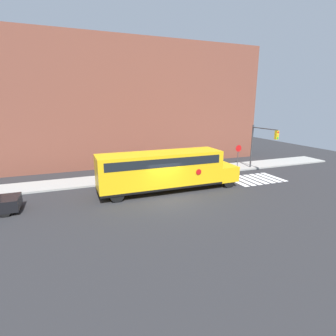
# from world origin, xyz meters

# --- Properties ---
(ground_plane) EXTENTS (60.00, 60.00, 0.00)m
(ground_plane) POSITION_xyz_m (0.00, 0.00, 0.00)
(ground_plane) COLOR #28282B
(sidewalk_strip) EXTENTS (44.00, 3.00, 0.15)m
(sidewalk_strip) POSITION_xyz_m (0.00, 6.50, 0.07)
(sidewalk_strip) COLOR #9E9E99
(sidewalk_strip) RESTS_ON ground
(building_backdrop) EXTENTS (32.00, 4.00, 13.46)m
(building_backdrop) POSITION_xyz_m (0.00, 13.00, 6.73)
(building_backdrop) COLOR brown
(building_backdrop) RESTS_ON ground
(crosswalk_stripes) EXTENTS (4.70, 3.20, 0.01)m
(crosswalk_stripes) POSITION_xyz_m (9.39, 2.00, 0.00)
(crosswalk_stripes) COLOR white
(crosswalk_stripes) RESTS_ON ground
(school_bus) EXTENTS (11.31, 2.57, 3.11)m
(school_bus) POSITION_xyz_m (0.43, 1.91, 1.79)
(school_bus) COLOR yellow
(school_bus) RESTS_ON ground
(stop_sign) EXTENTS (0.68, 0.10, 2.62)m
(stop_sign) POSITION_xyz_m (9.88, 5.52, 1.72)
(stop_sign) COLOR #38383A
(stop_sign) RESTS_ON ground
(traffic_light) EXTENTS (0.28, 3.59, 4.63)m
(traffic_light) POSITION_xyz_m (11.60, 4.34, 3.12)
(traffic_light) COLOR #38383A
(traffic_light) RESTS_ON ground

